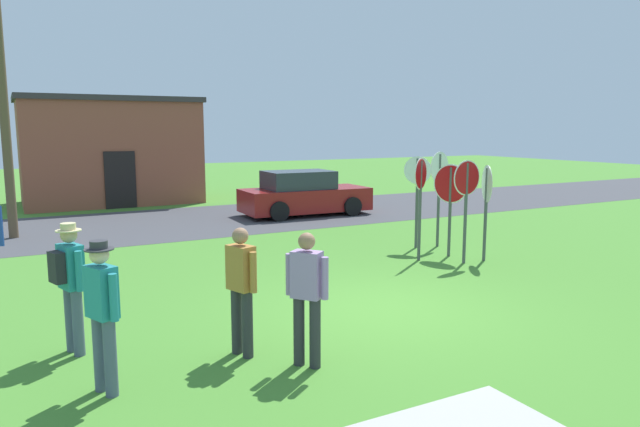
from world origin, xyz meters
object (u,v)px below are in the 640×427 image
(stop_sign_low_front, at_px, (420,192))
(person_in_dark_shirt, at_px, (241,284))
(stop_sign_tallest, at_px, (417,187))
(stop_sign_nearest, at_px, (439,182))
(stop_sign_far_back, at_px, (487,196))
(person_with_sunhat, at_px, (70,279))
(utility_pole, at_px, (1,69))
(person_near_signs, at_px, (102,308))
(stop_sign_rear_right, at_px, (450,193))
(parked_car_on_street, at_px, (304,195))
(person_in_blue, at_px, (307,292))
(stop_sign_leaning_right, at_px, (466,193))

(stop_sign_low_front, bearing_deg, person_in_dark_shirt, -149.00)
(stop_sign_tallest, xyz_separation_m, stop_sign_nearest, (0.58, -0.11, 0.10))
(stop_sign_far_back, relative_size, person_with_sunhat, 1.23)
(utility_pole, relative_size, person_near_signs, 4.91)
(utility_pole, xyz_separation_m, stop_sign_rear_right, (8.82, -7.36, -2.99))
(parked_car_on_street, distance_m, person_in_blue, 12.69)
(parked_car_on_street, xyz_separation_m, stop_sign_rear_right, (0.05, -7.34, 0.78))
(utility_pole, relative_size, person_in_dark_shirt, 5.05)
(stop_sign_leaning_right, xyz_separation_m, person_near_signs, (-7.88, -2.89, -0.56))
(stop_sign_rear_right, xyz_separation_m, person_with_sunhat, (-8.25, -2.18, -0.45))
(stop_sign_low_front, height_order, stop_sign_far_back, stop_sign_low_front)
(stop_sign_far_back, distance_m, person_in_dark_shirt, 7.19)
(person_in_dark_shirt, bearing_deg, person_near_signs, -169.92)
(stop_sign_nearest, distance_m, person_in_blue, 8.03)
(stop_sign_nearest, height_order, person_in_blue, stop_sign_nearest)
(person_with_sunhat, bearing_deg, utility_pole, 93.46)
(parked_car_on_street, distance_m, stop_sign_low_front, 7.45)
(stop_sign_low_front, bearing_deg, stop_sign_rear_right, 0.66)
(stop_sign_low_front, xyz_separation_m, person_near_signs, (-7.18, -3.58, -0.57))
(parked_car_on_street, relative_size, stop_sign_low_front, 1.90)
(stop_sign_nearest, relative_size, person_in_blue, 1.40)
(stop_sign_low_front, distance_m, person_with_sunhat, 7.70)
(stop_sign_low_front, xyz_separation_m, stop_sign_leaning_right, (0.70, -0.69, -0.00))
(stop_sign_leaning_right, distance_m, person_near_signs, 8.41)
(utility_pole, bearing_deg, person_in_blue, -74.79)
(stop_sign_leaning_right, relative_size, person_in_blue, 1.34)
(stop_sign_low_front, xyz_separation_m, stop_sign_nearest, (1.38, 1.02, 0.07))
(utility_pole, xyz_separation_m, stop_sign_tallest, (8.75, -6.23, -2.93))
(utility_pole, xyz_separation_m, stop_sign_low_front, (7.95, -7.37, -2.90))
(parked_car_on_street, height_order, stop_sign_leaning_right, stop_sign_leaning_right)
(parked_car_on_street, relative_size, stop_sign_leaning_right, 1.93)
(stop_sign_rear_right, xyz_separation_m, person_near_signs, (-8.05, -3.59, -0.48))
(parked_car_on_street, height_order, stop_sign_nearest, stop_sign_nearest)
(stop_sign_low_front, xyz_separation_m, stop_sign_far_back, (1.26, -0.72, -0.09))
(person_in_blue, height_order, person_near_signs, person_near_signs)
(stop_sign_far_back, relative_size, person_near_signs, 1.23)
(parked_car_on_street, relative_size, stop_sign_nearest, 1.84)
(stop_sign_far_back, bearing_deg, utility_pole, 138.70)
(person_in_dark_shirt, bearing_deg, parked_car_on_street, 59.45)
(stop_sign_nearest, bearing_deg, person_in_dark_shirt, -147.82)
(stop_sign_leaning_right, relative_size, person_with_sunhat, 1.30)
(stop_sign_low_front, bearing_deg, person_near_signs, -153.49)
(person_near_signs, bearing_deg, person_in_dark_shirt, 10.08)
(stop_sign_rear_right, bearing_deg, stop_sign_tallest, 93.63)
(stop_sign_far_back, relative_size, person_in_blue, 1.26)
(stop_sign_leaning_right, bearing_deg, parked_car_on_street, 89.12)
(utility_pole, height_order, stop_sign_rear_right, utility_pole)
(parked_car_on_street, distance_m, person_in_dark_shirt, 12.34)
(person_in_blue, distance_m, person_with_sunhat, 3.10)
(person_in_blue, bearing_deg, person_in_dark_shirt, 129.12)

